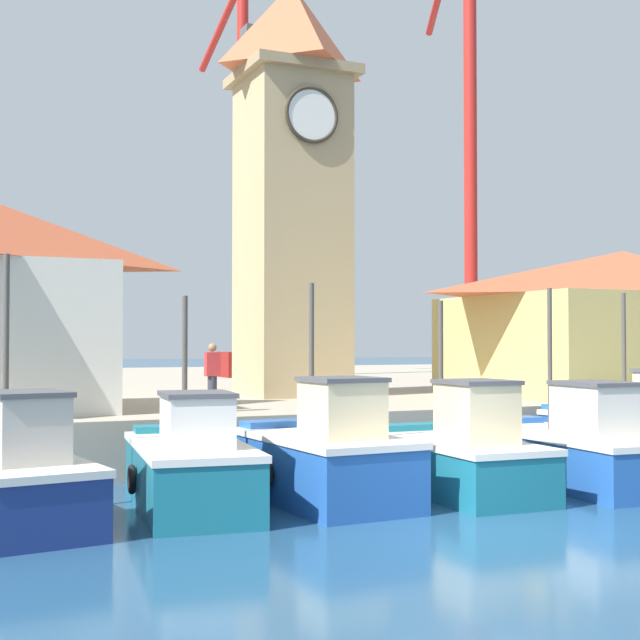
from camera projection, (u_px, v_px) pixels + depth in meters
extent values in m
plane|color=navy|center=(490.00, 531.00, 13.77)|extent=(300.00, 300.00, 0.00)
cube|color=#A89E89|center=(125.00, 395.00, 38.54)|extent=(120.00, 40.00, 1.29)
cube|color=navy|center=(13.00, 493.00, 14.43)|extent=(2.37, 4.88, 0.96)
cube|color=silver|center=(13.00, 460.00, 14.44)|extent=(2.44, 4.95, 0.12)
cube|color=#B2ADA3|center=(27.00, 429.00, 13.76)|extent=(1.23, 1.54, 1.02)
cube|color=#4C4C51|center=(27.00, 394.00, 13.78)|extent=(1.32, 1.63, 0.08)
cylinder|color=#4C4742|center=(6.00, 353.00, 14.98)|extent=(0.10, 0.10, 3.35)
cube|color=#196B7F|center=(189.00, 479.00, 15.64)|extent=(2.29, 4.64, 1.05)
cube|color=#196B7F|center=(173.00, 431.00, 17.54)|extent=(1.57, 0.77, 0.24)
cube|color=silver|center=(189.00, 446.00, 15.65)|extent=(2.35, 4.71, 0.12)
cube|color=silver|center=(197.00, 422.00, 14.92)|extent=(1.22, 1.45, 0.85)
cube|color=#4C4C51|center=(197.00, 394.00, 14.93)|extent=(1.31, 1.54, 0.08)
cylinder|color=#4C4742|center=(185.00, 367.00, 16.22)|extent=(0.10, 0.10, 2.61)
torus|color=black|center=(132.00, 479.00, 15.56)|extent=(0.18, 0.53, 0.52)
cube|color=#2356A8|center=(324.00, 471.00, 16.30)|extent=(2.19, 4.13, 1.12)
cube|color=#2356A8|center=(283.00, 426.00, 17.89)|extent=(1.71, 0.69, 0.24)
cube|color=silver|center=(324.00, 438.00, 16.32)|extent=(2.25, 4.19, 0.12)
cube|color=beige|center=(342.00, 410.00, 15.71)|extent=(1.25, 1.27, 1.00)
cube|color=#4C4C51|center=(342.00, 379.00, 15.72)|extent=(1.33, 1.35, 0.08)
cylinder|color=#4C4742|center=(311.00, 357.00, 16.80)|extent=(0.10, 0.10, 2.81)
torus|color=black|center=(266.00, 474.00, 15.99)|extent=(0.15, 0.53, 0.52)
cube|color=#196B7F|center=(455.00, 469.00, 17.25)|extent=(1.98, 4.47, 0.94)
cube|color=#196B7F|center=(408.00, 429.00, 19.08)|extent=(1.57, 0.66, 0.24)
cube|color=silver|center=(455.00, 442.00, 17.26)|extent=(2.05, 4.53, 0.12)
cube|color=beige|center=(477.00, 414.00, 16.56)|extent=(1.14, 1.36, 1.10)
cube|color=#4C4C51|center=(476.00, 382.00, 16.58)|extent=(1.22, 1.44, 0.08)
cylinder|color=#4C4742|center=(441.00, 368.00, 17.81)|extent=(0.10, 0.10, 2.72)
torus|color=black|center=(405.00, 470.00, 17.08)|extent=(0.14, 0.52, 0.52)
cube|color=#2356A8|center=(569.00, 461.00, 18.37)|extent=(2.22, 5.30, 0.96)
cube|color=#2356A8|center=(507.00, 422.00, 20.59)|extent=(1.61, 0.71, 0.24)
cube|color=silver|center=(569.00, 435.00, 18.38)|extent=(2.28, 5.37, 0.12)
cube|color=beige|center=(596.00, 411.00, 17.55)|extent=(1.22, 1.63, 1.01)
cube|color=#4C4C51|center=(596.00, 383.00, 17.56)|extent=(1.31, 1.72, 0.08)
cylinder|color=#4C4742|center=(550.00, 359.00, 19.03)|extent=(0.10, 0.10, 3.03)
torus|color=black|center=(520.00, 461.00, 18.27)|extent=(0.16, 0.53, 0.52)
cube|color=#2356A8|center=(574.00, 408.00, 22.43)|extent=(1.73, 0.80, 0.24)
cylinder|color=#4C4742|center=(624.00, 353.00, 21.11)|extent=(0.10, 0.10, 2.84)
torus|color=black|center=(606.00, 446.00, 20.20)|extent=(0.18, 0.53, 0.52)
cube|color=tan|center=(292.00, 238.00, 27.61)|extent=(2.91, 2.91, 9.78)
cube|color=#9C865F|center=(292.00, 77.00, 27.74)|extent=(3.41, 3.41, 0.30)
pyramid|color=#C1603D|center=(292.00, 28.00, 27.78)|extent=(3.41, 3.41, 2.80)
cylinder|color=white|center=(311.00, 115.00, 26.32)|extent=(1.60, 0.12, 1.60)
torus|color=#332D23|center=(312.00, 115.00, 26.29)|extent=(1.72, 0.12, 1.72)
cube|color=tan|center=(625.00, 346.00, 28.43)|extent=(10.17, 6.83, 3.07)
pyramid|color=#B25133|center=(624.00, 274.00, 28.49)|extent=(10.57, 7.23, 1.51)
cube|color=maroon|center=(242.00, 364.00, 42.76)|extent=(2.00, 2.00, 1.20)
cylinder|color=red|center=(242.00, 169.00, 43.01)|extent=(0.56, 0.56, 17.73)
cylinder|color=red|center=(221.00, 26.00, 45.45)|extent=(0.90, 5.35, 3.43)
cube|color=#4C4C4C|center=(253.00, 38.00, 42.13)|extent=(1.00, 1.00, 1.00)
cube|color=maroon|center=(471.00, 367.00, 37.73)|extent=(2.00, 2.00, 1.20)
cylinder|color=red|center=(470.00, 121.00, 38.00)|extent=(0.56, 0.56, 19.81)
cylinder|color=#33333D|center=(212.00, 394.00, 20.90)|extent=(0.22, 0.22, 0.85)
cube|color=red|center=(212.00, 364.00, 20.92)|extent=(0.34, 0.22, 0.56)
sphere|color=#9E7051|center=(212.00, 347.00, 20.93)|extent=(0.20, 0.20, 0.20)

